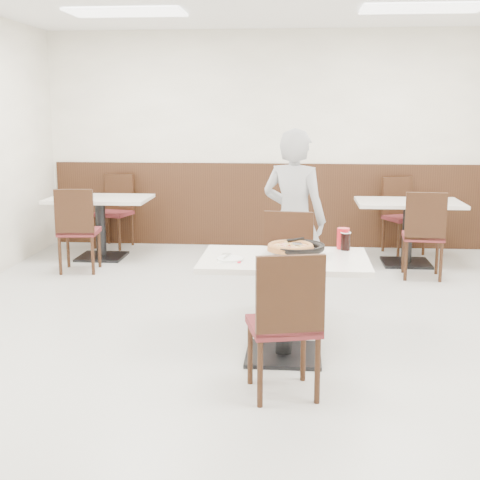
# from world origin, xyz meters

# --- Properties ---
(floor) EXTENTS (7.00, 7.00, 0.00)m
(floor) POSITION_xyz_m (0.00, 0.00, 0.00)
(floor) COLOR #AAABA6
(floor) RESTS_ON ground
(wall_back) EXTENTS (6.00, 0.04, 2.80)m
(wall_back) POSITION_xyz_m (0.00, 3.50, 1.40)
(wall_back) COLOR beige
(wall_back) RESTS_ON floor
(wall_front) EXTENTS (6.00, 0.04, 2.80)m
(wall_front) POSITION_xyz_m (0.00, -3.50, 1.40)
(wall_front) COLOR beige
(wall_front) RESTS_ON floor
(wainscot_back) EXTENTS (5.90, 0.03, 1.10)m
(wainscot_back) POSITION_xyz_m (0.00, 3.48, 0.55)
(wainscot_back) COLOR black
(wainscot_back) RESTS_ON floor
(fluo_panel_c) EXTENTS (1.20, 0.60, 0.02)m
(fluo_panel_c) POSITION_xyz_m (-1.50, 1.80, 2.78)
(fluo_panel_c) COLOR white
(fluo_panel_c) RESTS_ON ceiling
(fluo_panel_d) EXTENTS (1.20, 0.60, 0.02)m
(fluo_panel_d) POSITION_xyz_m (1.50, 1.80, 2.78)
(fluo_panel_d) COLOR white
(fluo_panel_d) RESTS_ON ceiling
(main_table) EXTENTS (1.24, 0.85, 0.75)m
(main_table) POSITION_xyz_m (0.21, -0.60, 0.38)
(main_table) COLOR white
(main_table) RESTS_ON floor
(chair_near) EXTENTS (0.51, 0.51, 0.95)m
(chair_near) POSITION_xyz_m (0.22, -1.25, 0.47)
(chair_near) COLOR black
(chair_near) RESTS_ON floor
(chair_far) EXTENTS (0.46, 0.46, 0.95)m
(chair_far) POSITION_xyz_m (0.21, 0.09, 0.47)
(chair_far) COLOR black
(chair_far) RESTS_ON floor
(trivet) EXTENTS (0.12, 0.12, 0.04)m
(trivet) POSITION_xyz_m (0.28, -0.54, 0.77)
(trivet) COLOR black
(trivet) RESTS_ON main_table
(pizza_pan) EXTENTS (0.34, 0.34, 0.01)m
(pizza_pan) POSITION_xyz_m (0.30, -0.55, 0.79)
(pizza_pan) COLOR black
(pizza_pan) RESTS_ON trivet
(pizza) EXTENTS (0.35, 0.35, 0.02)m
(pizza) POSITION_xyz_m (0.25, -0.57, 0.81)
(pizza) COLOR #B37A44
(pizza) RESTS_ON pizza_pan
(pizza_server) EXTENTS (0.08, 0.09, 0.00)m
(pizza_server) POSITION_xyz_m (0.30, -0.55, 0.84)
(pizza_server) COLOR silver
(pizza_server) RESTS_ON pizza
(napkin) EXTENTS (0.16, 0.16, 0.00)m
(napkin) POSITION_xyz_m (-0.18, -0.74, 0.75)
(napkin) COLOR white
(napkin) RESTS_ON main_table
(side_plate) EXTENTS (0.20, 0.20, 0.01)m
(side_plate) POSITION_xyz_m (-0.17, -0.72, 0.76)
(side_plate) COLOR white
(side_plate) RESTS_ON napkin
(fork) EXTENTS (0.05, 0.15, 0.00)m
(fork) POSITION_xyz_m (-0.19, -0.68, 0.77)
(fork) COLOR silver
(fork) RESTS_ON side_plate
(cola_glass) EXTENTS (0.07, 0.07, 0.13)m
(cola_glass) POSITION_xyz_m (0.67, -0.31, 0.81)
(cola_glass) COLOR black
(cola_glass) RESTS_ON main_table
(red_cup) EXTENTS (0.10, 0.10, 0.16)m
(red_cup) POSITION_xyz_m (0.65, -0.26, 0.83)
(red_cup) COLOR red
(red_cup) RESTS_ON main_table
(diner_person) EXTENTS (0.70, 0.58, 1.64)m
(diner_person) POSITION_xyz_m (0.27, 0.67, 0.82)
(diner_person) COLOR #9F9FA3
(diner_person) RESTS_ON floor
(bg_table_left) EXTENTS (1.22, 0.83, 0.75)m
(bg_table_left) POSITION_xyz_m (-2.09, 2.55, 0.38)
(bg_table_left) COLOR white
(bg_table_left) RESTS_ON floor
(bg_chair_left_near) EXTENTS (0.46, 0.46, 0.95)m
(bg_chair_left_near) POSITION_xyz_m (-2.13, 1.87, 0.47)
(bg_chair_left_near) COLOR black
(bg_chair_left_near) RESTS_ON floor
(bg_chair_left_far) EXTENTS (0.51, 0.51, 0.95)m
(bg_chair_left_far) POSITION_xyz_m (-2.12, 3.21, 0.47)
(bg_chair_left_far) COLOR black
(bg_chair_left_far) RESTS_ON floor
(bg_table_right) EXTENTS (1.26, 0.89, 0.75)m
(bg_table_right) POSITION_xyz_m (1.59, 2.53, 0.38)
(bg_table_right) COLOR white
(bg_table_right) RESTS_ON floor
(bg_chair_right_near) EXTENTS (0.45, 0.45, 0.95)m
(bg_chair_right_near) POSITION_xyz_m (1.65, 1.91, 0.47)
(bg_chair_right_near) COLOR black
(bg_chair_right_near) RESTS_ON floor
(bg_chair_right_far) EXTENTS (0.55, 0.55, 0.95)m
(bg_chair_right_far) POSITION_xyz_m (1.64, 3.15, 0.47)
(bg_chair_right_far) COLOR black
(bg_chair_right_far) RESTS_ON floor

